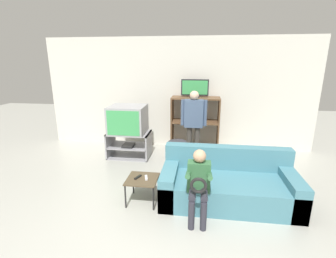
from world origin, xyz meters
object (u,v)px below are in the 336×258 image
snack_table (142,181)px  person_seated_child (199,181)px  remote_control_black (138,177)px  television_flat (195,89)px  tv_stand (129,145)px  media_shelf (195,124)px  television_main (128,120)px  couch (228,184)px  remote_control_white (146,178)px  folding_stool (178,148)px  person_standing_adult (194,120)px

snack_table → person_seated_child: 0.91m
remote_control_black → snack_table: bearing=8.9°
television_flat → remote_control_black: 2.66m
tv_stand → snack_table: 1.87m
remote_control_black → media_shelf: bearing=94.3°
tv_stand → media_shelf: size_ratio=0.72×
media_shelf → snack_table: media_shelf is taller
television_main → media_shelf: 1.56m
media_shelf → couch: (0.57, -2.10, -0.39)m
television_main → person_seated_child: 2.56m
remote_control_white → person_seated_child: bearing=-38.5°
television_main → remote_control_white: bearing=-65.5°
tv_stand → snack_table: tv_stand is taller
tv_stand → person_seated_child: person_seated_child is taller
television_main → television_flat: television_flat is taller
television_flat → couch: (0.60, -2.11, -1.20)m
television_flat → media_shelf: bearing=-14.2°
tv_stand → couch: bearing=-37.1°
media_shelf → couch: bearing=-74.8°
television_main → remote_control_black: (0.65, -1.70, -0.46)m
tv_stand → snack_table: bearing=-67.5°
television_main → person_seated_child: bearing=-52.6°
television_flat → snack_table: size_ratio=1.35×
person_seated_child → television_flat: bearing=93.4°
media_shelf → folding_stool: 1.35m
television_main → media_shelf: size_ratio=0.60×
snack_table → remote_control_white: remote_control_white is taller
television_flat → folding_stool: size_ratio=0.96×
tv_stand → remote_control_black: (0.64, -1.71, 0.12)m
folding_stool → person_standing_adult: (0.26, 0.67, 0.38)m
person_standing_adult → person_seated_child: 2.03m
person_standing_adult → couch: bearing=-68.2°
tv_stand → snack_table: size_ratio=1.99×
person_standing_adult → remote_control_white: bearing=-110.6°
television_main → snack_table: television_main is taller
television_main → person_seated_child: (1.55, -2.02, -0.29)m
media_shelf → remote_control_black: 2.45m
snack_table → television_main: bearing=112.8°
television_main → person_standing_adult: 1.40m
television_main → snack_table: size_ratio=1.65×
remote_control_black → person_seated_child: size_ratio=0.15×
remote_control_white → person_standing_adult: 1.85m
tv_stand → folding_stool: (1.14, -0.70, 0.24)m
television_main → remote_control_white: size_ratio=5.23×
snack_table → remote_control_white: bearing=16.8°
tv_stand → remote_control_black: tv_stand is taller
couch → person_standing_adult: size_ratio=1.33×
snack_table → remote_control_black: size_ratio=3.17×
folding_stool → remote_control_black: folding_stool is taller
remote_control_black → person_seated_child: bearing=2.8°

